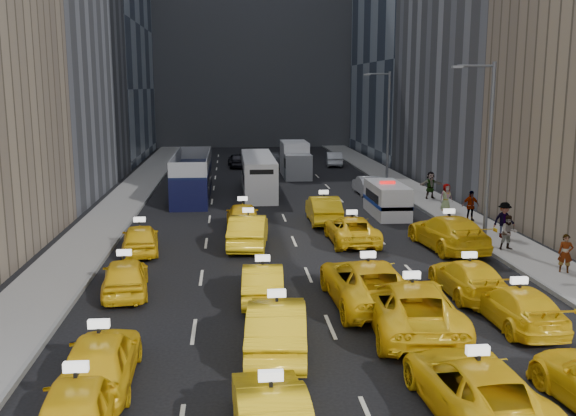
% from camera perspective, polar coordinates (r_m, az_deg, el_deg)
% --- Properties ---
extents(ground, '(160.00, 160.00, 0.00)m').
position_cam_1_polar(ground, '(19.86, 4.71, -12.57)').
color(ground, black).
rests_on(ground, ground).
extents(sidewalk_west, '(3.00, 90.00, 0.15)m').
position_cam_1_polar(sidewalk_west, '(44.24, -14.60, 0.29)').
color(sidewalk_west, gray).
rests_on(sidewalk_west, ground).
extents(sidewalk_east, '(3.00, 90.00, 0.15)m').
position_cam_1_polar(sidewalk_east, '(45.76, 12.31, 0.73)').
color(sidewalk_east, gray).
rests_on(sidewalk_east, ground).
extents(curb_west, '(0.15, 90.00, 0.18)m').
position_cam_1_polar(curb_west, '(44.03, -12.74, 0.34)').
color(curb_west, slate).
rests_on(curb_west, ground).
extents(curb_east, '(0.15, 90.00, 0.18)m').
position_cam_1_polar(curb_east, '(45.34, 10.57, 0.73)').
color(curb_east, slate).
rests_on(curb_east, ground).
extents(streetlight_near, '(2.15, 0.22, 9.00)m').
position_cam_1_polar(streetlight_near, '(32.56, 17.29, 5.12)').
color(streetlight_near, '#595B60').
rests_on(streetlight_near, ground).
extents(streetlight_far, '(2.15, 0.22, 9.00)m').
position_cam_1_polar(streetlight_far, '(51.55, 8.78, 7.38)').
color(streetlight_far, '#595B60').
rests_on(streetlight_far, ground).
extents(taxi_0, '(1.98, 4.36, 1.45)m').
position_cam_1_polar(taxi_0, '(15.94, -18.13, -16.37)').
color(taxi_0, yellow).
rests_on(taxi_0, ground).
extents(taxi_1, '(1.74, 4.50, 1.46)m').
position_cam_1_polar(taxi_1, '(14.81, -1.52, -17.98)').
color(taxi_1, yellow).
rests_on(taxi_1, ground).
extents(taxi_2, '(2.68, 5.30, 1.44)m').
position_cam_1_polar(taxi_2, '(16.69, 16.33, -15.00)').
color(taxi_2, yellow).
rests_on(taxi_2, ground).
extents(taxi_4, '(1.92, 4.53, 1.53)m').
position_cam_1_polar(taxi_4, '(18.08, -16.30, -12.77)').
color(taxi_4, yellow).
rests_on(taxi_4, ground).
extents(taxi_5, '(2.13, 5.02, 1.61)m').
position_cam_1_polar(taxi_5, '(19.47, -1.01, -10.45)').
color(taxi_5, yellow).
rests_on(taxi_5, ground).
extents(taxi_6, '(3.22, 6.17, 1.66)m').
position_cam_1_polar(taxi_6, '(21.44, 10.84, -8.55)').
color(taxi_6, yellow).
rests_on(taxi_6, ground).
extents(taxi_7, '(1.95, 4.68, 1.35)m').
position_cam_1_polar(taxi_7, '(22.82, 19.71, -8.22)').
color(taxi_7, yellow).
rests_on(taxi_7, ground).
extents(taxi_8, '(2.16, 4.37, 1.43)m').
position_cam_1_polar(taxi_8, '(25.38, -14.27, -5.90)').
color(taxi_8, yellow).
rests_on(taxi_8, ground).
extents(taxi_9, '(1.69, 4.31, 1.40)m').
position_cam_1_polar(taxi_9, '(24.00, -2.26, -6.58)').
color(taxi_9, yellow).
rests_on(taxi_9, ground).
extents(taxi_10, '(2.96, 6.06, 1.66)m').
position_cam_1_polar(taxi_10, '(23.67, 7.07, -6.58)').
color(taxi_10, yellow).
rests_on(taxi_10, ground).
extents(taxi_11, '(1.98, 4.74, 1.37)m').
position_cam_1_polar(taxi_11, '(25.49, 15.72, -5.99)').
color(taxi_11, yellow).
rests_on(taxi_11, ground).
extents(taxi_12, '(2.15, 4.35, 1.42)m').
position_cam_1_polar(taxi_12, '(31.38, -12.99, -2.67)').
color(taxi_12, yellow).
rests_on(taxi_12, ground).
extents(taxi_13, '(2.23, 5.16, 1.65)m').
position_cam_1_polar(taxi_13, '(31.74, -3.54, -2.04)').
color(taxi_13, yellow).
rests_on(taxi_13, ground).
extents(taxi_14, '(2.31, 4.96, 1.38)m').
position_cam_1_polar(taxi_14, '(32.74, 5.67, -1.93)').
color(taxi_14, yellow).
rests_on(taxi_14, ground).
extents(taxi_15, '(2.94, 6.00, 1.68)m').
position_cam_1_polar(taxi_15, '(32.26, 14.04, -2.12)').
color(taxi_15, yellow).
rests_on(taxi_15, ground).
extents(taxi_16, '(1.84, 4.47, 1.52)m').
position_cam_1_polar(taxi_16, '(35.76, -4.05, -0.70)').
color(taxi_16, yellow).
rests_on(taxi_16, ground).
extents(taxi_17, '(1.75, 4.85, 1.59)m').
position_cam_1_polar(taxi_17, '(37.45, 3.18, -0.11)').
color(taxi_17, yellow).
rests_on(taxi_17, ground).
extents(nypd_van, '(2.53, 5.17, 2.13)m').
position_cam_1_polar(nypd_van, '(39.93, 8.79, 0.71)').
color(nypd_van, silver).
rests_on(nypd_van, ground).
extents(double_decker, '(3.67, 10.96, 3.13)m').
position_cam_1_polar(double_decker, '(46.18, -8.50, 2.80)').
color(double_decker, black).
rests_on(double_decker, ground).
extents(city_bus, '(3.38, 10.97, 2.79)m').
position_cam_1_polar(city_bus, '(47.79, -2.68, 2.97)').
color(city_bus, silver).
rests_on(city_bus, ground).
extents(box_truck, '(2.93, 6.78, 3.01)m').
position_cam_1_polar(box_truck, '(56.79, 0.65, 4.32)').
color(box_truck, white).
rests_on(box_truck, ground).
extents(misc_car_0, '(1.54, 4.23, 1.39)m').
position_cam_1_polar(misc_car_0, '(47.58, 7.06, 2.03)').
color(misc_car_0, '#AAACB2').
rests_on(misc_car_0, ground).
extents(misc_car_1, '(2.88, 5.39, 1.44)m').
position_cam_1_polar(misc_car_1, '(59.98, -8.70, 3.81)').
color(misc_car_1, black).
rests_on(misc_car_1, ground).
extents(misc_car_2, '(2.64, 5.43, 1.52)m').
position_cam_1_polar(misc_car_2, '(63.20, -1.15, 4.32)').
color(misc_car_2, slate).
rests_on(misc_car_2, ground).
extents(misc_car_3, '(1.98, 4.31, 1.43)m').
position_cam_1_polar(misc_car_3, '(63.32, -4.52, 4.26)').
color(misc_car_3, black).
rests_on(misc_car_3, ground).
extents(misc_car_4, '(1.92, 4.42, 1.41)m').
position_cam_1_polar(misc_car_4, '(64.56, 4.11, 4.39)').
color(misc_car_4, '#B2B5BB').
rests_on(misc_car_4, ground).
extents(pedestrian_0, '(0.70, 0.60, 1.63)m').
position_cam_1_polar(pedestrian_0, '(29.34, 23.44, -3.72)').
color(pedestrian_0, gray).
rests_on(pedestrian_0, sidewalk_east).
extents(pedestrian_1, '(0.82, 0.47, 1.67)m').
position_cam_1_polar(pedestrian_1, '(32.39, 19.03, -2.07)').
color(pedestrian_1, gray).
rests_on(pedestrian_1, sidewalk_east).
extents(pedestrian_2, '(1.25, 0.65, 1.85)m').
position_cam_1_polar(pedestrian_2, '(34.85, 18.66, -1.02)').
color(pedestrian_2, gray).
rests_on(pedestrian_2, sidewalk_east).
extents(pedestrian_3, '(1.08, 0.55, 1.78)m').
position_cam_1_polar(pedestrian_3, '(38.61, 15.91, 0.19)').
color(pedestrian_3, gray).
rests_on(pedestrian_3, sidewalk_east).
extents(pedestrian_4, '(0.90, 0.60, 1.71)m').
position_cam_1_polar(pedestrian_4, '(41.44, 13.88, 0.94)').
color(pedestrian_4, gray).
rests_on(pedestrian_4, sidewalk_east).
extents(pedestrian_5, '(1.80, 0.76, 1.88)m').
position_cam_1_polar(pedestrian_5, '(45.71, 12.56, 2.00)').
color(pedestrian_5, gray).
rests_on(pedestrian_5, sidewalk_east).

